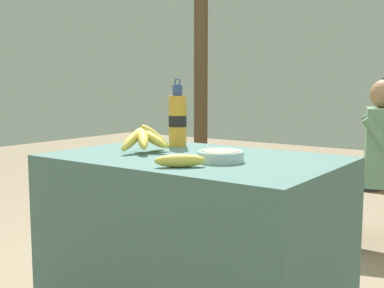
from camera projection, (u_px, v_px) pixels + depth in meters
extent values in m
cube|color=#4C706B|center=(194.00, 243.00, 1.95)|extent=(1.13, 0.74, 0.72)
sphere|color=#4C381E|center=(142.00, 135.00, 2.03)|extent=(0.06, 0.06, 0.06)
ellipsoid|color=#E0C64C|center=(133.00, 139.00, 1.98)|extent=(0.06, 0.17, 0.11)
ellipsoid|color=#E0C64C|center=(143.00, 138.00, 1.97)|extent=(0.16, 0.16, 0.10)
ellipsoid|color=#E0C64C|center=(153.00, 138.00, 2.00)|extent=(0.16, 0.04, 0.10)
ellipsoid|color=#E0C64C|center=(155.00, 137.00, 2.03)|extent=(0.14, 0.11, 0.13)
ellipsoid|color=#E0C64C|center=(152.00, 136.00, 2.07)|extent=(0.08, 0.15, 0.12)
cylinder|color=silver|center=(221.00, 157.00, 1.76)|extent=(0.17, 0.17, 0.03)
torus|color=silver|center=(221.00, 153.00, 1.76)|extent=(0.17, 0.17, 0.02)
cylinder|color=#D1B77A|center=(221.00, 152.00, 1.76)|extent=(0.13, 0.13, 0.01)
cylinder|color=gold|center=(178.00, 121.00, 2.21)|extent=(0.08, 0.08, 0.23)
cylinder|color=black|center=(178.00, 121.00, 2.21)|extent=(0.08, 0.08, 0.05)
cylinder|color=#33477F|center=(177.00, 90.00, 2.20)|extent=(0.04, 0.04, 0.05)
torus|color=#33477F|center=(177.00, 82.00, 2.19)|extent=(0.03, 0.01, 0.03)
ellipsoid|color=#E0C64C|center=(180.00, 161.00, 1.64)|extent=(0.16, 0.15, 0.05)
cube|color=brown|center=(343.00, 181.00, 3.03)|extent=(1.38, 0.32, 0.04)
cube|color=brown|center=(251.00, 204.00, 3.31)|extent=(0.06, 0.06, 0.38)
cube|color=brown|center=(267.00, 197.00, 3.50)|extent=(0.06, 0.06, 0.38)
cylinder|color=#232328|center=(335.00, 218.00, 2.88)|extent=(0.09, 0.09, 0.41)
cylinder|color=#232328|center=(358.00, 184.00, 2.82)|extent=(0.31, 0.18, 0.09)
cylinder|color=#232328|center=(336.00, 210.00, 3.06)|extent=(0.09, 0.09, 0.41)
cylinder|color=#232328|center=(358.00, 178.00, 3.00)|extent=(0.31, 0.18, 0.09)
cube|color=slate|center=(383.00, 146.00, 2.84)|extent=(0.29, 0.38, 0.45)
cylinder|color=slate|center=(380.00, 138.00, 2.69)|extent=(0.21, 0.12, 0.25)
cylinder|color=slate|center=(377.00, 132.00, 2.99)|extent=(0.21, 0.12, 0.25)
sphere|color=#4C381E|center=(287.00, 163.00, 3.25)|extent=(0.06, 0.06, 0.06)
ellipsoid|color=#9EB24C|center=(285.00, 165.00, 3.20)|extent=(0.06, 0.14, 0.11)
ellipsoid|color=#9EB24C|center=(289.00, 165.00, 3.19)|extent=(0.12, 0.14, 0.13)
ellipsoid|color=#9EB24C|center=(293.00, 165.00, 3.19)|extent=(0.16, 0.12, 0.10)
ellipsoid|color=#9EB24C|center=(294.00, 164.00, 3.22)|extent=(0.13, 0.04, 0.12)
ellipsoid|color=#9EB24C|center=(296.00, 164.00, 3.24)|extent=(0.15, 0.10, 0.11)
ellipsoid|color=#9EB24C|center=(294.00, 163.00, 3.26)|extent=(0.12, 0.13, 0.08)
ellipsoid|color=#9EB24C|center=(290.00, 162.00, 3.28)|extent=(0.05, 0.13, 0.11)
cylinder|color=#4C3823|center=(201.00, 44.00, 3.85)|extent=(0.11, 0.11, 2.66)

